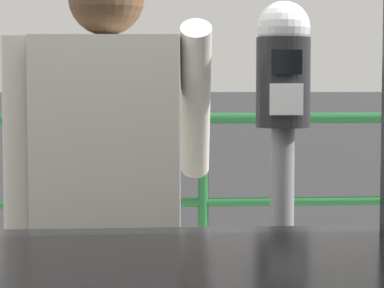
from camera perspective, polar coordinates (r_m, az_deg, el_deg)
parking_meter at (r=2.63m, az=5.82°, el=-0.52°), size 0.16×0.17×1.50m
pedestrian_at_meter at (r=2.57m, az=-5.40°, el=-3.96°), size 0.62×0.49×1.61m
background_railing at (r=4.98m, az=0.73°, el=-1.55°), size 24.06×0.06×1.08m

